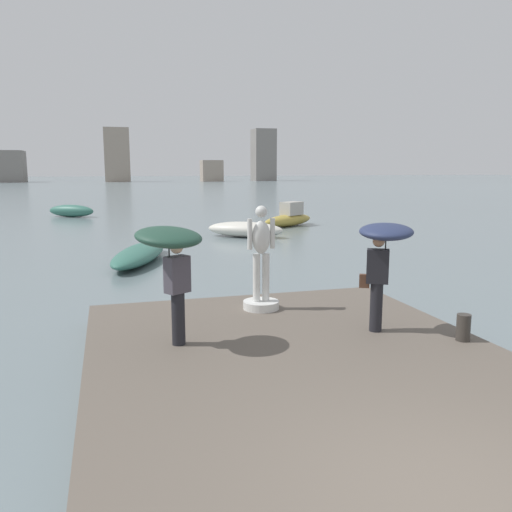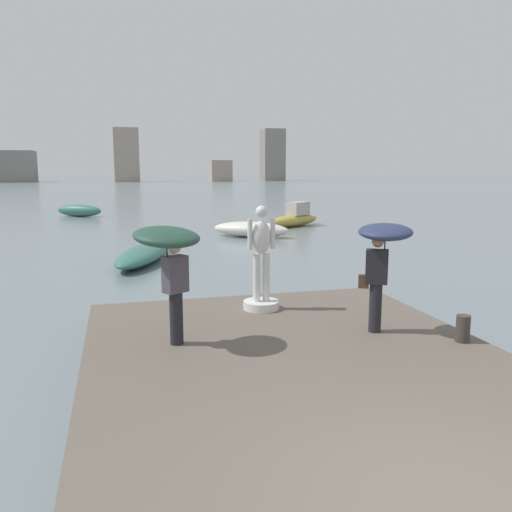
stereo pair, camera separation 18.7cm
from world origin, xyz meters
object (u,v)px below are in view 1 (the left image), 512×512
object	(u,v)px
statue_white_figure	(261,271)
boat_near	(71,211)
onlooker_right	(383,248)
boat_far	(245,229)
boat_mid	(139,254)
boat_leftward	(289,218)
onlooker_left	(171,251)
mooring_bollard	(463,327)

from	to	relation	value
statue_white_figure	boat_near	bearing A→B (deg)	100.91
onlooker_right	boat_far	xyz separation A→B (m)	(1.77, 16.17, -1.53)
boat_mid	boat_far	distance (m)	7.73
statue_white_figure	onlooker_right	distance (m)	2.68
statue_white_figure	boat_near	world-z (taller)	statue_white_figure
statue_white_figure	onlooker_right	world-z (taller)	statue_white_figure
boat_leftward	onlooker_left	bearing A→B (deg)	-114.50
onlooker_right	mooring_bollard	xyz separation A→B (m)	(1.08, -0.87, -1.27)
boat_mid	onlooker_right	bearing A→B (deg)	-71.30
mooring_bollard	boat_leftward	xyz separation A→B (m)	(4.35, 21.05, -0.15)
statue_white_figure	boat_far	distance (m)	14.58
boat_mid	boat_far	xyz separation A→B (m)	(5.35, 5.59, 0.08)
mooring_bollard	boat_near	xyz separation A→B (m)	(-8.05, 30.62, -0.21)
onlooker_left	mooring_bollard	bearing A→B (deg)	-13.13
onlooker_left	boat_near	bearing A→B (deg)	96.41
onlooker_left	boat_near	world-z (taller)	onlooker_left
boat_mid	boat_leftward	size ratio (longest dim) A/B	1.35
onlooker_right	boat_leftward	xyz separation A→B (m)	(5.44, 20.18, -1.42)
statue_white_figure	onlooker_left	xyz separation A→B (m)	(-2.03, -1.77, 0.77)
boat_leftward	mooring_bollard	bearing A→B (deg)	-101.69
statue_white_figure	boat_near	distance (m)	28.26
onlooker_right	boat_leftward	distance (m)	20.95
boat_near	boat_leftward	distance (m)	15.67
onlooker_right	onlooker_left	bearing A→B (deg)	176.25
boat_near	boat_mid	size ratio (longest dim) A/B	0.63
onlooker_left	mooring_bollard	xyz separation A→B (m)	(4.74, -1.11, -1.35)
onlooker_left	boat_leftward	xyz separation A→B (m)	(9.09, 19.94, -1.50)
onlooker_left	mooring_bollard	size ratio (longest dim) A/B	4.41
statue_white_figure	onlooker_left	size ratio (longest dim) A/B	1.07
onlooker_left	boat_far	xyz separation A→B (m)	(5.42, 15.93, -1.60)
statue_white_figure	onlooker_left	distance (m)	2.80
boat_far	boat_leftward	xyz separation A→B (m)	(3.67, 4.02, 0.11)
onlooker_left	boat_near	size ratio (longest dim) A/B	0.59
statue_white_figure	boat_leftward	world-z (taller)	statue_white_figure
boat_far	onlooker_left	bearing A→B (deg)	-108.79
statue_white_figure	boat_far	world-z (taller)	statue_white_figure
boat_mid	boat_leftward	xyz separation A→B (m)	(9.02, 9.61, 0.19)
onlooker_right	mooring_bollard	world-z (taller)	onlooker_right
boat_leftward	onlooker_right	bearing A→B (deg)	-105.08
onlooker_left	onlooker_right	bearing A→B (deg)	-3.75
onlooker_left	mooring_bollard	distance (m)	5.05
boat_mid	boat_far	bearing A→B (deg)	46.28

